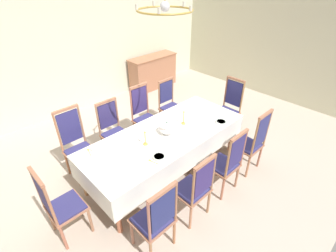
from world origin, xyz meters
The scene contains 25 objects.
ground centered at (0.00, 0.00, -0.02)m, with size 8.15×5.61×0.04m, color #BAAA9A.
back_wall centered at (0.00, 2.84, 1.62)m, with size 8.15×0.08×3.24m, color beige.
right_wall centered at (4.12, 0.00, 1.62)m, with size 0.08×5.61×3.24m, color beige.
dining_table centered at (0.00, -0.30, 0.69)m, with size 2.74×1.09×0.76m.
tablecloth centered at (0.00, -0.30, 0.66)m, with size 2.76×1.11×0.40m.
chair_south_a centered at (-1.06, -1.25, 0.56)m, with size 0.44×0.42×1.11m.
chair_north_a centered at (-1.06, 0.66, 0.59)m, with size 0.44×0.42×1.20m.
chair_south_b centered at (-0.38, -1.25, 0.55)m, with size 0.44×0.42×1.09m.
chair_north_b centered at (-0.38, 0.66, 0.55)m, with size 0.44×0.42×1.08m.
chair_south_c centered at (0.33, -1.25, 0.57)m, with size 0.44×0.42×1.12m.
chair_north_c centered at (0.33, 0.66, 0.58)m, with size 0.44×0.42×1.16m.
chair_south_d centered at (1.03, -1.25, 0.58)m, with size 0.44×0.42×1.16m.
chair_north_d centered at (1.03, 0.66, 0.55)m, with size 0.44×0.42×1.07m.
chair_head_west centered at (-1.78, -0.30, 0.57)m, with size 0.42×0.44×1.13m.
chair_head_east centered at (1.78, -0.30, 0.58)m, with size 0.42×0.44×1.15m.
soup_tureen centered at (0.03, -0.30, 0.86)m, with size 0.26×0.26×0.21m.
candlestick_west centered at (-0.41, -0.30, 0.89)m, with size 0.07×0.07×0.33m.
candlestick_east centered at (0.41, -0.30, 0.90)m, with size 0.07×0.07×0.35m.
bowl_near_left centered at (-1.00, 0.13, 0.78)m, with size 0.16×0.16×0.03m.
bowl_near_right centered at (-0.48, -0.67, 0.78)m, with size 0.18×0.18×0.04m.
bowl_far_left centered at (0.88, -0.72, 0.78)m, with size 0.18×0.18×0.04m.
spoon_primary centered at (-1.10, 0.15, 0.77)m, with size 0.06×0.17×0.01m.
spoon_secondary centered at (-0.60, -0.64, 0.77)m, with size 0.06×0.17×0.01m.
sideboard centered at (2.18, 2.53, 0.45)m, with size 1.44×0.48×0.90m.
chandelier centered at (0.00, -0.30, 2.56)m, with size 0.70×0.69×0.66m.
Camera 1 is at (-2.22, -2.65, 2.99)m, focal length 26.56 mm.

